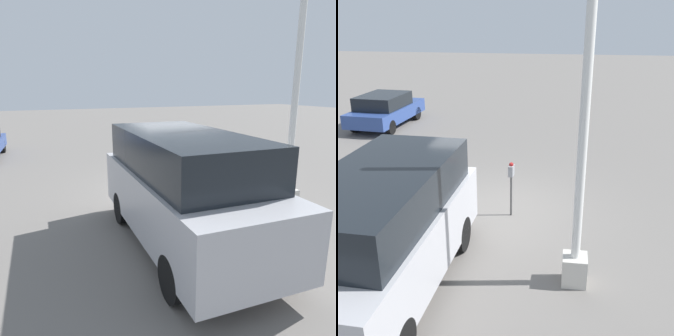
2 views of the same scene
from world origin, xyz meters
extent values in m
plane|color=slate|center=(0.00, 0.00, 0.00)|extent=(80.00, 80.00, 0.00)
cylinder|color=#4C4C4C|center=(0.22, 0.40, 0.51)|extent=(0.05, 0.05, 1.02)
cube|color=gray|center=(0.22, 0.40, 1.15)|extent=(0.21, 0.13, 0.26)
sphere|color=maroon|center=(0.22, 0.40, 1.30)|extent=(0.11, 0.11, 0.11)
cube|color=beige|center=(2.73, 1.89, 0.28)|extent=(0.44, 0.44, 0.55)
cylinder|color=silver|center=(2.73, 1.89, 3.10)|extent=(0.16, 0.16, 5.09)
cube|color=#B2B2B7|center=(3.43, -1.34, 0.92)|extent=(5.04, 2.16, 1.12)
cube|color=black|center=(3.31, -1.34, 1.85)|extent=(4.04, 1.97, 0.76)
cube|color=orange|center=(5.89, -0.78, 0.51)|extent=(0.08, 0.12, 0.20)
cylinder|color=black|center=(5.01, -0.52, 0.36)|extent=(0.73, 0.26, 0.72)
cylinder|color=black|center=(4.95, -2.27, 0.36)|extent=(0.73, 0.26, 0.72)
cylinder|color=black|center=(1.92, -0.42, 0.36)|extent=(0.73, 0.26, 0.72)
cylinder|color=black|center=(1.86, -2.17, 0.36)|extent=(0.73, 0.26, 0.72)
cylinder|color=black|center=(-8.58, -5.13, 0.29)|extent=(0.59, 0.26, 0.57)
camera|label=1|loc=(8.79, -4.04, 3.06)|focal=35.00mm
camera|label=2|loc=(9.31, 1.62, 4.67)|focal=45.00mm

